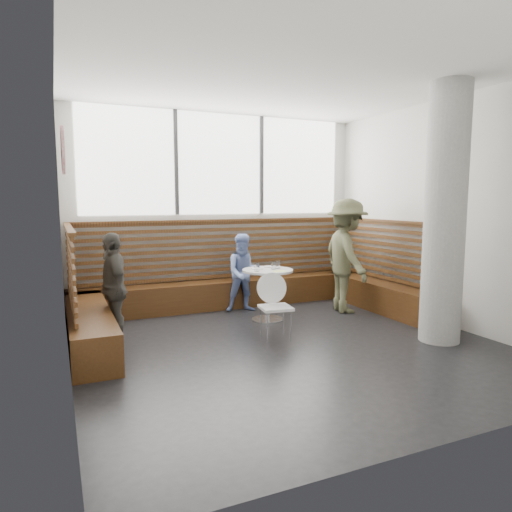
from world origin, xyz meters
name	(u,v)px	position (x,y,z in m)	size (l,w,h in m)	color
room	(290,215)	(0.00, 0.00, 1.60)	(5.00, 5.00, 3.20)	silver
booth	(236,288)	(0.00, 1.77, 0.41)	(5.00, 2.50, 1.44)	#3B220E
concrete_column	(445,215)	(1.85, -0.60, 1.60)	(0.50, 0.50, 3.20)	gray
wall_art	(63,150)	(-2.46, 0.40, 2.30)	(0.50, 0.50, 0.03)	white
cafe_table	(268,284)	(0.26, 1.17, 0.55)	(0.75, 0.75, 0.77)	silver
cafe_chair	(274,301)	(-0.03, 0.37, 0.49)	(0.40, 0.39, 0.84)	white
adult_man	(346,256)	(1.65, 1.17, 0.90)	(1.17, 0.67, 1.81)	#515237
child_back	(244,273)	(0.16, 1.83, 0.63)	(0.61, 0.47, 1.25)	#7890D0
child_left	(113,288)	(-1.94, 1.04, 0.69)	(0.81, 0.34, 1.39)	#46443F
plate_near	(257,268)	(0.14, 1.27, 0.78)	(0.19, 0.19, 0.01)	white
plate_far	(270,267)	(0.39, 1.35, 0.78)	(0.20, 0.20, 0.01)	white
glass_left	(257,267)	(0.05, 1.09, 0.83)	(0.08, 0.08, 0.12)	white
glass_mid	(274,265)	(0.35, 1.15, 0.82)	(0.07, 0.07, 0.11)	white
glass_right	(277,264)	(0.45, 1.21, 0.83)	(0.07, 0.07, 0.12)	white
menu_card	(280,271)	(0.35, 0.94, 0.77)	(0.20, 0.14, 0.00)	#A5C64C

